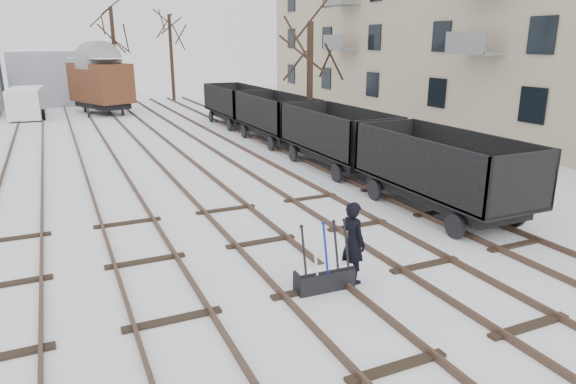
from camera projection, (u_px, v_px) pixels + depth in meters
name	position (u px, v px, depth m)	size (l,w,h in m)	color
ground	(313.00, 291.00, 10.99)	(120.00, 120.00, 0.00)	white
tracks	(172.00, 160.00, 22.90)	(13.90, 52.00, 0.16)	black
shed_right	(56.00, 77.00, 43.65)	(7.00, 6.00, 4.50)	#949AA6
ground_frame	(324.00, 277.00, 10.99)	(1.31, 0.46, 1.49)	black
worker	(353.00, 242.00, 11.20)	(0.67, 0.44, 1.84)	black
freight_wagon_a	(441.00, 183.00, 15.79)	(2.42, 6.04, 2.47)	black
freight_wagon_b	(337.00, 146.00, 21.37)	(2.42, 6.04, 2.47)	black
freight_wagon_c	(276.00, 125.00, 26.95)	(2.42, 6.04, 2.47)	black
freight_wagon_d	(236.00, 110.00, 32.54)	(2.42, 6.04, 2.47)	black
box_van_wagon	(100.00, 82.00, 37.33)	(4.55, 5.93, 4.03)	black
panel_van	(27.00, 103.00, 35.49)	(2.41, 4.86, 2.08)	silver
tree_near	(310.00, 88.00, 24.19)	(0.30, 0.30, 6.02)	black
tree_far_left	(115.00, 58.00, 40.71)	(0.30, 0.30, 7.77)	black
tree_far_right	(172.00, 58.00, 45.46)	(0.30, 0.30, 7.44)	black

